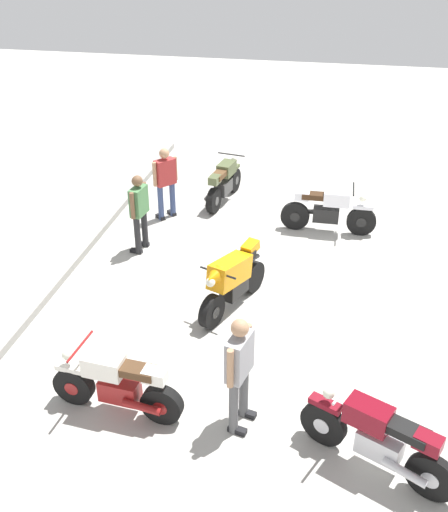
# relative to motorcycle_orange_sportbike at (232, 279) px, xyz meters

# --- Properties ---
(ground_plane) EXTENTS (40.00, 40.00, 0.00)m
(ground_plane) POSITION_rel_motorcycle_orange_sportbike_xyz_m (0.96, -1.12, -0.59)
(ground_plane) COLOR #ADAAA3
(curb_edge) EXTENTS (14.00, 0.30, 0.15)m
(curb_edge) POSITION_rel_motorcycle_orange_sportbike_xyz_m (0.96, 3.48, -0.52)
(curb_edge) COLOR gray
(curb_edge) RESTS_ON ground
(motorcycle_orange_sportbike) EXTENTS (1.89, 0.96, 1.14)m
(motorcycle_orange_sportbike) POSITION_rel_motorcycle_orange_sportbike_xyz_m (0.00, 0.00, 0.00)
(motorcycle_orange_sportbike) COLOR black
(motorcycle_orange_sportbike) RESTS_ON ground
(motorcycle_silver_cruiser) EXTENTS (0.70, 2.09, 1.09)m
(motorcycle_silver_cruiser) POSITION_rel_motorcycle_orange_sportbike_xyz_m (3.34, -1.50, -0.07)
(motorcycle_silver_cruiser) COLOR black
(motorcycle_silver_cruiser) RESTS_ON ground
(motorcycle_cream_vintage) EXTENTS (0.70, 1.96, 1.07)m
(motorcycle_cream_vintage) POSITION_rel_motorcycle_orange_sportbike_xyz_m (-2.87, 1.09, -0.11)
(motorcycle_cream_vintage) COLOR black
(motorcycle_cream_vintage) RESTS_ON ground
(motorcycle_maroon_cruiser) EXTENTS (1.04, 1.95, 1.09)m
(motorcycle_maroon_cruiser) POSITION_rel_motorcycle_orange_sportbike_xyz_m (-3.16, -2.44, -0.07)
(motorcycle_maroon_cruiser) COLOR black
(motorcycle_maroon_cruiser) RESTS_ON ground
(motorcycle_olive_vintage) EXTENTS (1.95, 0.78, 1.07)m
(motorcycle_olive_vintage) POSITION_rel_motorcycle_orange_sportbike_xyz_m (4.45, 1.07, -0.11)
(motorcycle_olive_vintage) COLOR black
(motorcycle_olive_vintage) RESTS_ON ground
(person_in_green_shirt) EXTENTS (0.65, 0.36, 1.67)m
(person_in_green_shirt) POSITION_rel_motorcycle_orange_sportbike_xyz_m (1.71, 2.27, 0.36)
(person_in_green_shirt) COLOR #262628
(person_in_green_shirt) RESTS_ON ground
(person_in_gray_shirt) EXTENTS (0.67, 0.40, 1.75)m
(person_in_gray_shirt) POSITION_rel_motorcycle_orange_sportbike_xyz_m (-2.74, -0.62, 0.42)
(person_in_gray_shirt) COLOR #59595B
(person_in_gray_shirt) RESTS_ON ground
(person_in_red_shirt) EXTENTS (0.57, 0.52, 1.68)m
(person_in_red_shirt) POSITION_rel_motorcycle_orange_sportbike_xyz_m (3.31, 2.18, 0.37)
(person_in_red_shirt) COLOR #384772
(person_in_red_shirt) RESTS_ON ground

